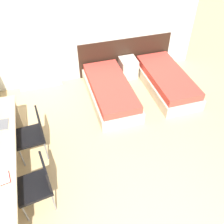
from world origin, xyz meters
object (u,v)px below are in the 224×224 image
nightstand (128,68)px  chair_near_laptop (33,133)px  chair_near_notebook (37,183)px  bed_near_window (110,92)px  bed_near_door (166,81)px

nightstand → chair_near_laptop: bearing=-142.1°
nightstand → chair_near_notebook: size_ratio=0.51×
bed_near_window → bed_near_door: 1.34m
bed_near_window → bed_near_door: same height
bed_near_window → nightstand: 0.99m
chair_near_laptop → chair_near_notebook: bearing=-94.5°
chair_near_notebook → chair_near_laptop: bearing=82.4°
chair_near_notebook → bed_near_door: bearing=26.7°
bed_near_door → nightstand: size_ratio=4.06×
bed_near_door → chair_near_laptop: chair_near_laptop is taller
bed_near_window → chair_near_laptop: size_ratio=2.09×
bed_near_door → nightstand: bearing=132.2°
bed_near_door → chair_near_laptop: 3.17m
bed_near_door → bed_near_window: bearing=180.0°
bed_near_door → nightstand: 0.99m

